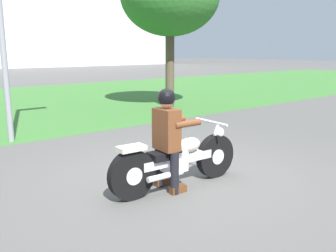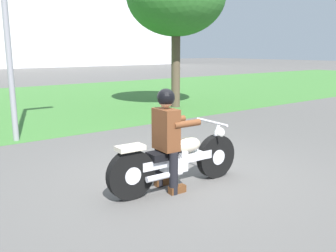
# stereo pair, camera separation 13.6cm
# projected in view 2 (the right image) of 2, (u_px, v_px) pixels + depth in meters

# --- Properties ---
(ground) EXTENTS (120.00, 120.00, 0.00)m
(ground) POSITION_uv_depth(u_px,v_px,m) (183.00, 178.00, 5.51)
(ground) COLOR #565451
(grass_verge) EXTENTS (60.00, 12.00, 0.01)m
(grass_verge) POSITION_uv_depth(u_px,v_px,m) (11.00, 104.00, 13.02)
(grass_verge) COLOR #3D7533
(grass_verge) RESTS_ON ground
(motorcycle_lead) EXTENTS (2.12, 0.66, 0.89)m
(motorcycle_lead) POSITION_uv_depth(u_px,v_px,m) (177.00, 160.00, 5.07)
(motorcycle_lead) COLOR black
(motorcycle_lead) RESTS_ON ground
(rider_lead) EXTENTS (0.56, 0.48, 1.41)m
(rider_lead) POSITION_uv_depth(u_px,v_px,m) (167.00, 132.00, 4.89)
(rider_lead) COLOR black
(rider_lead) RESTS_ON ground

